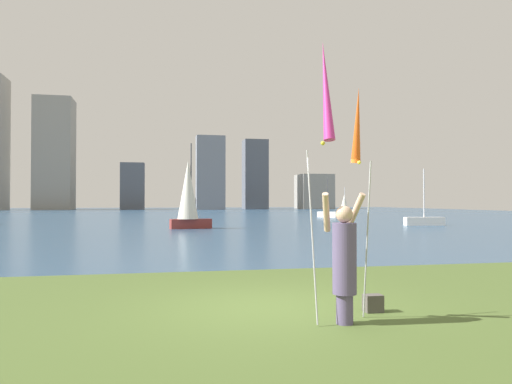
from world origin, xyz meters
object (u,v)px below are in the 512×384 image
at_px(person, 344,259).
at_px(sailboat_6, 188,194).
at_px(kite_flag_left, 325,96).
at_px(sailboat_4, 344,205).
at_px(sailboat_3, 424,221).
at_px(bag, 373,303).
at_px(sailboat_0, 328,214).
at_px(kite_flag_right, 358,131).

relative_size(person, sailboat_6, 0.35).
xyz_separation_m(kite_flag_left, sailboat_4, (21.45, 52.74, -2.06)).
bearing_deg(sailboat_3, bag, -122.14).
height_order(person, sailboat_0, sailboat_0).
xyz_separation_m(person, sailboat_3, (16.60, 25.85, -0.61)).
height_order(kite_flag_right, sailboat_3, sailboat_3).
bearing_deg(sailboat_6, sailboat_3, 2.04).
bearing_deg(sailboat_0, person, -109.65).
xyz_separation_m(kite_flag_left, sailboat_0, (16.01, 44.02, -2.92)).
distance_m(sailboat_3, sailboat_6, 17.37).
bearing_deg(sailboat_3, sailboat_4, 80.54).
height_order(person, kite_flag_left, kite_flag_left).
distance_m(kite_flag_left, kite_flag_right, 1.33).
bearing_deg(bag, kite_flag_left, -138.30).
xyz_separation_m(person, sailboat_6, (-0.66, 25.24, 1.30)).
distance_m(person, sailboat_3, 30.73).
bearing_deg(sailboat_0, sailboat_4, 58.05).
bearing_deg(sailboat_0, kite_flag_left, -109.98).
distance_m(person, bag, 1.28).
bearing_deg(sailboat_4, sailboat_0, -121.95).
distance_m(person, sailboat_0, 46.29).
height_order(kite_flag_right, sailboat_0, sailboat_0).
bearing_deg(kite_flag_left, kite_flag_right, 46.81).
bearing_deg(kite_flag_left, sailboat_6, 90.48).
bearing_deg(kite_flag_left, person, 44.16).
bearing_deg(sailboat_6, kite_flag_left, -89.52).
xyz_separation_m(kite_flag_right, bag, (0.31, 0.12, -2.82)).
bearing_deg(sailboat_6, sailboat_0, 48.52).
distance_m(bag, sailboat_3, 29.78).
relative_size(person, kite_flag_right, 0.54).
distance_m(person, sailboat_4, 56.38).
relative_size(kite_flag_right, sailboat_4, 1.03).
distance_m(kite_flag_left, sailboat_4, 56.98).
height_order(kite_flag_left, sailboat_4, kite_flag_left).
bearing_deg(person, kite_flag_right, 53.31).
bearing_deg(bag, kite_flag_right, -158.38).
bearing_deg(sailboat_0, sailboat_3, -86.67).
distance_m(kite_flag_left, sailboat_0, 46.93).
height_order(bag, sailboat_6, sailboat_6).
bearing_deg(sailboat_3, kite_flag_right, -122.52).
relative_size(kite_flag_right, sailboat_6, 0.65).
distance_m(bag, sailboat_6, 24.73).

